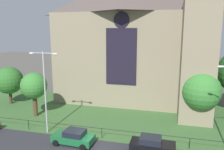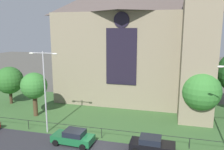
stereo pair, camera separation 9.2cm
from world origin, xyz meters
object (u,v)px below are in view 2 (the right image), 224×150
(streetlamp_near, at_px, (45,83))
(parked_car_black, at_px, (152,145))
(tree_left_far, at_px, (9,80))
(church_building, at_px, (133,37))
(tree_left_near, at_px, (34,86))
(parked_car_green, at_px, (73,137))
(tree_right_near, at_px, (201,91))

(streetlamp_near, height_order, parked_car_black, streetlamp_near)
(tree_left_far, xyz_separation_m, streetlamp_near, (10.96, -7.86, 2.00))
(church_building, relative_size, tree_left_near, 4.38)
(tree_left_near, relative_size, parked_car_green, 1.39)
(tree_left_far, distance_m, tree_right_near, 27.88)
(tree_right_near, height_order, tree_left_near, tree_right_near)
(tree_left_near, bearing_deg, parked_car_green, -36.12)
(streetlamp_near, bearing_deg, tree_right_near, 21.09)
(church_building, height_order, parked_car_black, church_building)
(tree_left_far, bearing_deg, tree_left_near, -28.59)
(tree_right_near, bearing_deg, church_building, 138.10)
(tree_left_far, bearing_deg, parked_car_black, -22.06)
(church_building, relative_size, streetlamp_near, 2.83)
(streetlamp_near, bearing_deg, tree_left_near, 135.00)
(streetlamp_near, bearing_deg, parked_car_black, -6.62)
(church_building, distance_m, tree_left_far, 20.64)
(streetlamp_near, bearing_deg, tree_left_far, 144.34)
(tree_left_far, distance_m, tree_left_near, 7.76)
(tree_left_far, relative_size, streetlamp_near, 0.64)
(tree_right_near, distance_m, parked_car_green, 15.72)
(church_building, height_order, tree_left_far, church_building)
(church_building, bearing_deg, tree_left_near, -135.82)
(church_building, height_order, tree_left_near, church_building)
(tree_right_near, height_order, parked_car_black, tree_right_near)
(parked_car_black, bearing_deg, streetlamp_near, 174.38)
(church_building, xyz_separation_m, tree_right_near, (9.68, -8.68, -6.02))
(church_building, xyz_separation_m, tree_left_near, (-11.36, -11.04, -6.13))
(church_building, distance_m, parked_car_black, 19.67)
(church_building, height_order, tree_right_near, church_building)
(parked_car_black, bearing_deg, tree_left_near, 161.93)
(streetlamp_near, height_order, parked_car_green, streetlamp_near)
(church_building, relative_size, parked_car_black, 6.15)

